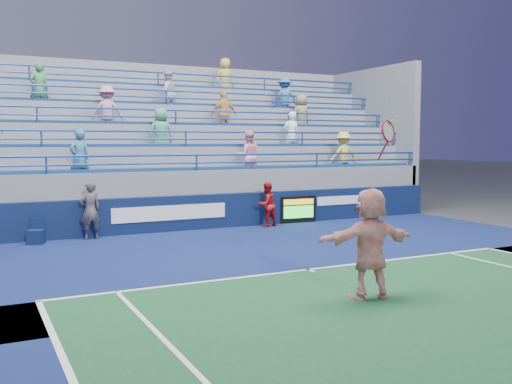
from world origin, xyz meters
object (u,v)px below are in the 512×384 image
serve_speed_board (298,210)px  ball_girl (267,205)px  line_judge (90,210)px  judge_chair (36,236)px  tennis_player (370,243)px

serve_speed_board → ball_girl: ball_girl is taller
serve_speed_board → line_judge: bearing=-178.1°
serve_speed_board → judge_chair: size_ratio=1.86×
serve_speed_board → ball_girl: size_ratio=0.92×
tennis_player → ball_girl: (2.35, 8.38, -0.26)m
line_judge → serve_speed_board: bearing=171.7°
serve_speed_board → tennis_player: size_ratio=0.42×
line_judge → ball_girl: line_judge is taller
serve_speed_board → ball_girl: bearing=-167.3°
tennis_player → judge_chair: bearing=119.5°
tennis_player → ball_girl: 8.71m
serve_speed_board → tennis_player: 9.46m
judge_chair → tennis_player: 9.58m
judge_chair → ball_girl: size_ratio=0.49×
serve_speed_board → judge_chair: (-8.41, -0.38, -0.23)m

